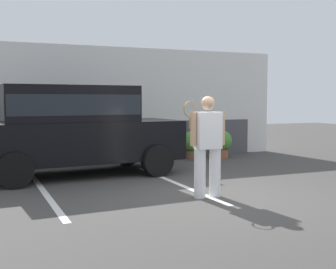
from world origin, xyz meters
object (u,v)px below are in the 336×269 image
at_px(tennis_player_man, 207,145).
at_px(potted_plant_by_porch, 192,143).
at_px(parked_suv, 74,126).
at_px(potted_plant_secondary, 221,142).

height_order(tennis_player_man, potted_plant_by_porch, tennis_player_man).
distance_m(parked_suv, tennis_player_man, 3.65).
relative_size(parked_suv, potted_plant_by_porch, 5.70).
relative_size(tennis_player_man, potted_plant_by_porch, 2.17).
bearing_deg(potted_plant_by_porch, parked_suv, -157.55).
bearing_deg(potted_plant_secondary, parked_suv, -162.62).
distance_m(parked_suv, potted_plant_by_porch, 4.16).
bearing_deg(potted_plant_secondary, potted_plant_by_porch, 174.40).
bearing_deg(tennis_player_man, potted_plant_secondary, -120.17).
bearing_deg(tennis_player_man, potted_plant_by_porch, -111.03).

